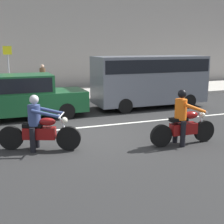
{
  "coord_description": "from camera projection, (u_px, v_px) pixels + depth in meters",
  "views": [
    {
      "loc": [
        -2.6,
        -9.18,
        2.81
      ],
      "look_at": [
        0.57,
        -0.85,
        0.88
      ],
      "focal_mm": 49.14,
      "sensor_mm": 36.0,
      "label": 1
    }
  ],
  "objects": [
    {
      "name": "parked_van_slate_gray",
      "position": [
        150.0,
        78.0,
        14.09
      ],
      "size": [
        5.16,
        1.96,
        2.35
      ],
      "color": "slate",
      "rests_on": "ground_plane"
    },
    {
      "name": "parked_sedan_forest_green",
      "position": [
        22.0,
        96.0,
        11.98
      ],
      "size": [
        4.77,
        1.82,
        1.72
      ],
      "color": "#164C28",
      "rests_on": "ground_plane"
    },
    {
      "name": "sidewalk_slab",
      "position": [
        47.0,
        96.0,
        17.18
      ],
      "size": [
        40.0,
        4.4,
        0.14
      ],
      "primitive_type": "cube",
      "color": "#A8A399",
      "rests_on": "ground_plane"
    },
    {
      "name": "lane_marking_stripe",
      "position": [
        66.0,
        129.0,
        10.55
      ],
      "size": [
        18.0,
        0.14,
        0.01
      ],
      "primitive_type": "cube",
      "color": "silver",
      "rests_on": "ground_plane"
    },
    {
      "name": "motorcycle_with_rider_denim_blue",
      "position": [
        39.0,
        128.0,
        8.34
      ],
      "size": [
        2.14,
        1.05,
        1.53
      ],
      "color": "black",
      "rests_on": "ground_plane"
    },
    {
      "name": "motorcycle_with_rider_orange_stripe",
      "position": [
        183.0,
        122.0,
        8.82
      ],
      "size": [
        2.1,
        0.7,
        1.61
      ],
      "color": "black",
      "rests_on": "ground_plane"
    },
    {
      "name": "ground_plane",
      "position": [
        86.0,
        135.0,
        9.89
      ],
      "size": [
        80.0,
        80.0,
        0.0
      ],
      "primitive_type": "plane",
      "color": "#252525"
    },
    {
      "name": "pedestrian_bystander",
      "position": [
        43.0,
        76.0,
        17.79
      ],
      "size": [
        0.34,
        0.34,
        1.62
      ],
      "color": "black",
      "rests_on": "sidewalk_slab"
    },
    {
      "name": "street_sign_post",
      "position": [
        8.0,
        66.0,
        15.99
      ],
      "size": [
        0.44,
        0.08,
        2.69
      ],
      "color": "gray",
      "rests_on": "sidewalk_slab"
    }
  ]
}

